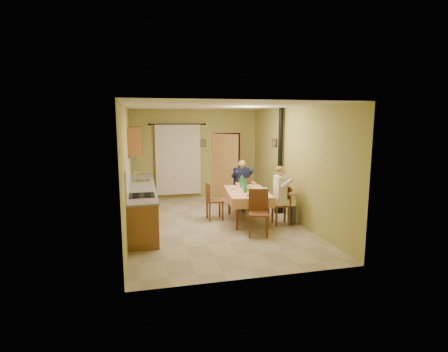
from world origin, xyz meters
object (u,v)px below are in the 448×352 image
object	(u,v)px
chair_near	(258,222)
man_far	(242,179)
chair_far	(242,200)
chair_left	(214,208)
man_right	(281,188)
chair_right	(281,212)
dining_table	(247,206)
stove_flue	(280,175)

from	to	relation	value
chair_near	man_far	bearing A→B (deg)	-78.77
chair_far	chair_left	size ratio (longest dim) A/B	0.98
chair_near	chair_left	size ratio (longest dim) A/B	1.05
man_far	man_right	distance (m)	1.59
chair_near	chair_left	world-z (taller)	chair_near
chair_far	chair_right	distance (m)	1.59
man_far	dining_table	bearing A→B (deg)	-110.14
chair_far	man_right	distance (m)	1.69
chair_far	chair_left	distance (m)	1.19
chair_near	man_far	xyz separation A→B (m)	(0.25, 2.12, 0.59)
chair_far	stove_flue	bearing A→B (deg)	-39.72
chair_left	man_far	distance (m)	1.33
dining_table	man_far	world-z (taller)	man_far
man_right	man_far	bearing A→B (deg)	23.37
dining_table	chair_near	world-z (taller)	chair_near
chair_far	chair_left	world-z (taller)	chair_left
chair_right	man_far	world-z (taller)	man_far
dining_table	chair_far	distance (m)	1.06
dining_table	man_far	distance (m)	1.17
dining_table	chair_left	distance (m)	0.84
dining_table	chair_left	size ratio (longest dim) A/B	1.84
chair_right	man_far	distance (m)	1.71
man_far	stove_flue	distance (m)	1.04
chair_right	man_far	size ratio (longest dim) A/B	0.67
dining_table	chair_right	world-z (taller)	chair_right
chair_far	man_far	size ratio (longest dim) A/B	0.66
dining_table	chair_right	bearing A→B (deg)	-25.33
chair_near	man_right	bearing A→B (deg)	-123.81
dining_table	chair_right	distance (m)	0.86
chair_far	chair_right	size ratio (longest dim) A/B	0.99
chair_far	chair_right	xyz separation A→B (m)	(0.54, -1.49, 0.00)
chair_near	man_right	world-z (taller)	man_right
man_right	dining_table	bearing A→B (deg)	61.15
chair_left	stove_flue	distance (m)	1.99
chair_right	stove_flue	xyz separation A→B (m)	(0.35, 1.00, 0.74)
chair_right	stove_flue	size ratio (longest dim) A/B	0.33
chair_left	man_right	distance (m)	1.77
chair_left	chair_near	bearing A→B (deg)	25.62
chair_right	chair_near	bearing A→B (deg)	131.56
chair_left	stove_flue	xyz separation A→B (m)	(1.84, 0.22, 0.74)
chair_far	stove_flue	size ratio (longest dim) A/B	0.33
dining_table	stove_flue	distance (m)	1.36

